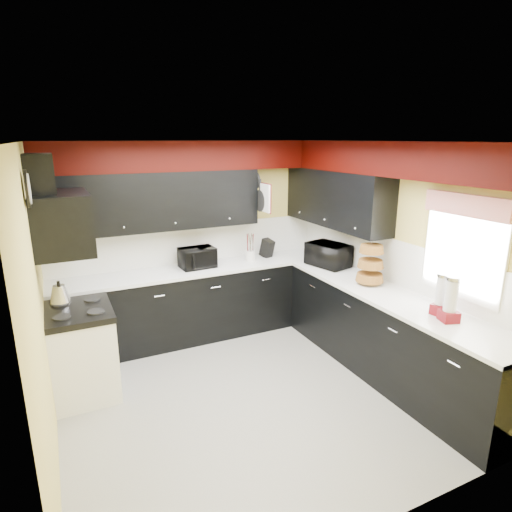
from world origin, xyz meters
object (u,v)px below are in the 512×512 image
at_px(microwave, 329,255).
at_px(knife_block, 267,248).
at_px(utensil_crock, 250,256).
at_px(kettle, 60,294).
at_px(toaster_oven, 198,258).

height_order(microwave, knife_block, microwave).
height_order(utensil_crock, knife_block, knife_block).
bearing_deg(kettle, utensil_crock, 12.15).
relative_size(microwave, utensil_crock, 3.82).
distance_m(microwave, kettle, 3.16).
height_order(microwave, kettle, microwave).
xyz_separation_m(microwave, utensil_crock, (-0.80, 0.65, -0.08)).
relative_size(toaster_oven, utensil_crock, 3.14).
bearing_deg(utensil_crock, toaster_oven, 178.81).
xyz_separation_m(toaster_oven, knife_block, (1.02, 0.05, -0.00)).
distance_m(microwave, knife_block, 0.89).
bearing_deg(kettle, toaster_oven, 17.81).
bearing_deg(toaster_oven, kettle, -165.44).
relative_size(microwave, kettle, 2.54).
bearing_deg(microwave, knife_block, 21.84).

